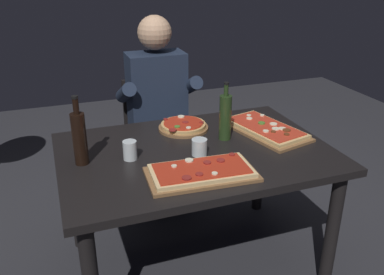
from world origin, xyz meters
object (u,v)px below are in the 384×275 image
at_px(pizza_rectangular_front, 202,172).
at_px(pizza_rectangular_left, 265,129).
at_px(dining_table, 195,166).
at_px(tumbler_near_camera, 199,148).
at_px(oil_bottle_amber, 79,137).
at_px(pizza_round_far, 183,126).
at_px(wine_bottle_dark, 225,117).
at_px(diner_chair, 156,134).
at_px(seated_diner, 159,105).
at_px(tumbler_far_side, 130,150).

bearing_deg(pizza_rectangular_front, pizza_rectangular_left, 34.25).
xyz_separation_m(dining_table, tumbler_near_camera, (-0.00, -0.06, 0.13)).
relative_size(pizza_rectangular_front, oil_bottle_amber, 1.50).
height_order(dining_table, oil_bottle_amber, oil_bottle_amber).
distance_m(pizza_rectangular_front, pizza_round_far, 0.57).
bearing_deg(pizza_round_far, oil_bottle_amber, -157.92).
relative_size(wine_bottle_dark, tumbler_near_camera, 3.79).
xyz_separation_m(pizza_round_far, oil_bottle_amber, (-0.60, -0.24, 0.12)).
relative_size(pizza_rectangular_left, diner_chair, 0.65).
height_order(pizza_rectangular_left, wine_bottle_dark, wine_bottle_dark).
relative_size(pizza_rectangular_left, seated_diner, 0.42).
height_order(wine_bottle_dark, diner_chair, wine_bottle_dark).
height_order(tumbler_far_side, seated_diner, seated_diner).
height_order(pizza_rectangular_front, seated_diner, seated_diner).
relative_size(dining_table, tumbler_near_camera, 16.41).
height_order(dining_table, pizza_round_far, pizza_round_far).
distance_m(dining_table, wine_bottle_dark, 0.31).
xyz_separation_m(oil_bottle_amber, tumbler_near_camera, (0.57, -0.10, -0.10)).
height_order(dining_table, pizza_rectangular_front, pizza_rectangular_front).
xyz_separation_m(oil_bottle_amber, tumbler_far_side, (0.23, -0.03, -0.09)).
bearing_deg(oil_bottle_amber, wine_bottle_dark, 2.79).
distance_m(dining_table, diner_chair, 0.87).
bearing_deg(tumbler_far_side, diner_chair, 67.59).
xyz_separation_m(pizza_rectangular_left, tumbler_near_camera, (-0.46, -0.15, 0.02)).
height_order(oil_bottle_amber, tumbler_far_side, oil_bottle_amber).
xyz_separation_m(tumbler_far_side, diner_chair, (0.35, 0.85, -0.30)).
relative_size(pizza_rectangular_front, tumbler_near_camera, 6.08).
bearing_deg(oil_bottle_amber, pizza_rectangular_front, -32.15).
bearing_deg(wine_bottle_dark, pizza_rectangular_front, -127.61).
relative_size(pizza_rectangular_left, oil_bottle_amber, 1.64).
distance_m(pizza_rectangular_front, oil_bottle_amber, 0.61).
xyz_separation_m(pizza_round_far, tumbler_near_camera, (-0.04, -0.35, 0.02)).
relative_size(pizza_rectangular_left, wine_bottle_dark, 1.75).
relative_size(tumbler_far_side, seated_diner, 0.07).
bearing_deg(dining_table, tumbler_near_camera, -93.44).
bearing_deg(wine_bottle_dark, pizza_rectangular_left, 1.52).
distance_m(pizza_rectangular_front, wine_bottle_dark, 0.46).
bearing_deg(wine_bottle_dark, pizza_round_far, 129.58).
height_order(oil_bottle_amber, tumbler_near_camera, oil_bottle_amber).
relative_size(dining_table, wine_bottle_dark, 4.33).
bearing_deg(tumbler_near_camera, pizza_round_far, 84.20).
bearing_deg(tumbler_near_camera, oil_bottle_amber, 169.62).
xyz_separation_m(pizza_rectangular_front, oil_bottle_amber, (-0.50, 0.32, 0.12)).
xyz_separation_m(pizza_rectangular_left, seated_diner, (-0.45, 0.65, -0.02)).
distance_m(pizza_rectangular_left, tumbler_far_side, 0.81).
height_order(tumbler_near_camera, seated_diner, seated_diner).
relative_size(tumbler_far_side, diner_chair, 0.11).
bearing_deg(oil_bottle_amber, diner_chair, 54.49).
bearing_deg(pizza_rectangular_left, dining_table, -169.17).
xyz_separation_m(dining_table, pizza_rectangular_left, (0.46, 0.09, 0.12)).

